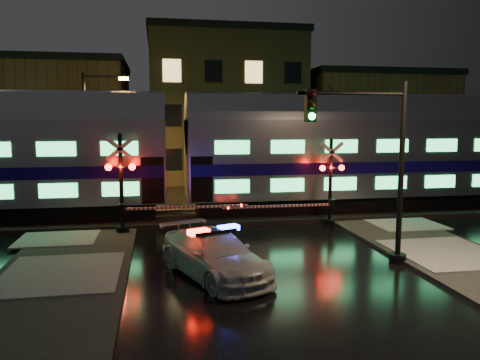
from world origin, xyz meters
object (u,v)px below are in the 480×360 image
at_px(crossing_signal_right, 323,191).
at_px(streetlight, 90,131).
at_px(crossing_signal_left, 130,193).
at_px(police_car, 214,254).
at_px(traffic_light, 375,169).

relative_size(crossing_signal_right, streetlight, 0.77).
relative_size(crossing_signal_right, crossing_signal_left, 0.93).
bearing_deg(crossing_signal_right, police_car, -133.49).
bearing_deg(police_car, traffic_light, -18.87).
distance_m(crossing_signal_right, traffic_light, 5.93).
bearing_deg(crossing_signal_left, crossing_signal_right, -0.04).
distance_m(crossing_signal_right, streetlight, 13.07).
xyz_separation_m(police_car, streetlight, (-5.25, 12.68, 3.54)).
height_order(crossing_signal_right, traffic_light, traffic_light).
height_order(crossing_signal_right, streetlight, streetlight).
xyz_separation_m(crossing_signal_left, traffic_light, (8.16, -5.71, 1.44)).
height_order(traffic_light, streetlight, streetlight).
bearing_deg(crossing_signal_right, crossing_signal_left, 179.96).
relative_size(police_car, crossing_signal_right, 0.91).
xyz_separation_m(police_car, crossing_signal_right, (5.68, 5.99, 0.95)).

